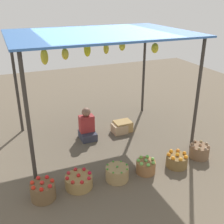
{
  "coord_description": "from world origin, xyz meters",
  "views": [
    {
      "loc": [
        -2.03,
        -5.53,
        3.22
      ],
      "look_at": [
        0.0,
        -0.64,
        0.95
      ],
      "focal_mm": 44.36,
      "sensor_mm": 36.0,
      "label": 1
    }
  ],
  "objects": [
    {
      "name": "basket_potatoes",
      "position": [
        1.63,
        -1.56,
        0.14
      ],
      "size": [
        0.41,
        0.41,
        0.33
      ],
      "color": "brown",
      "rests_on": "ground"
    },
    {
      "name": "vendor_person",
      "position": [
        -0.31,
        0.16,
        0.3
      ],
      "size": [
        0.36,
        0.44,
        0.78
      ],
      "color": "#333544",
      "rests_on": "ground"
    },
    {
      "name": "basket_green_chilies",
      "position": [
        -0.29,
        -1.6,
        0.13
      ],
      "size": [
        0.43,
        0.43,
        0.3
      ],
      "color": "#9C8152",
      "rests_on": "ground"
    },
    {
      "name": "wooden_crate_stacked_rear",
      "position": [
        0.63,
        0.18,
        0.13
      ],
      "size": [
        0.43,
        0.34,
        0.26
      ],
      "primitive_type": "cube",
      "color": "#AC854C",
      "rests_on": "ground"
    },
    {
      "name": "wooden_crate_near_vendor",
      "position": [
        0.52,
        0.13,
        0.11
      ],
      "size": [
        0.35,
        0.32,
        0.22
      ],
      "primitive_type": "cube",
      "color": "tan",
      "rests_on": "ground"
    },
    {
      "name": "market_stall_structure",
      "position": [
        -0.0,
        0.0,
        2.32
      ],
      "size": [
        3.75,
        2.64,
        2.49
      ],
      "color": "#38332D",
      "rests_on": "ground"
    },
    {
      "name": "basket_red_apples",
      "position": [
        -1.02,
        -1.54,
        0.12
      ],
      "size": [
        0.5,
        0.5,
        0.28
      ],
      "color": "olive",
      "rests_on": "ground"
    },
    {
      "name": "ground_plane",
      "position": [
        0.0,
        0.0,
        0.0
      ],
      "size": [
        14.0,
        14.0,
        0.0
      ],
      "primitive_type": "plane",
      "color": "brown"
    },
    {
      "name": "basket_oranges",
      "position": [
        0.99,
        -1.65,
        0.13
      ],
      "size": [
        0.43,
        0.43,
        0.3
      ],
      "color": "brown",
      "rests_on": "ground"
    },
    {
      "name": "basket_red_tomatoes",
      "position": [
        -1.66,
        -1.6,
        0.16
      ],
      "size": [
        0.42,
        0.42,
        0.36
      ],
      "color": "brown",
      "rests_on": "ground"
    },
    {
      "name": "basket_green_apples",
      "position": [
        0.31,
        -1.61,
        0.13
      ],
      "size": [
        0.38,
        0.38,
        0.3
      ],
      "color": "#8D5F39",
      "rests_on": "ground"
    }
  ]
}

